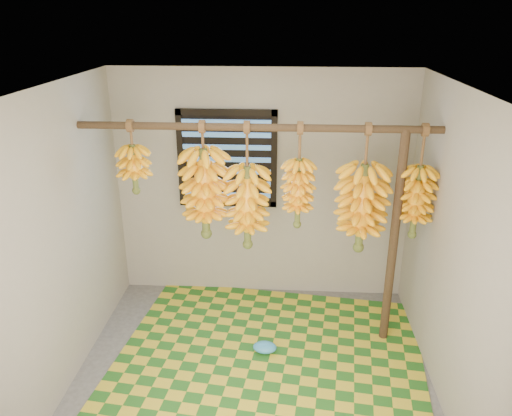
# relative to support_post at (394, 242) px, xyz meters

# --- Properties ---
(floor) EXTENTS (3.00, 3.00, 0.01)m
(floor) POSITION_rel_support_post_xyz_m (-1.20, -0.70, -1.00)
(floor) COLOR #505050
(floor) RESTS_ON ground
(ceiling) EXTENTS (3.00, 3.00, 0.01)m
(ceiling) POSITION_rel_support_post_xyz_m (-1.20, -0.70, 1.40)
(ceiling) COLOR silver
(ceiling) RESTS_ON wall_back
(wall_back) EXTENTS (3.00, 0.01, 2.40)m
(wall_back) POSITION_rel_support_post_xyz_m (-1.20, 0.80, 0.20)
(wall_back) COLOR gray
(wall_back) RESTS_ON floor
(wall_left) EXTENTS (0.01, 3.00, 2.40)m
(wall_left) POSITION_rel_support_post_xyz_m (-2.71, -0.70, 0.20)
(wall_left) COLOR gray
(wall_left) RESTS_ON floor
(wall_right) EXTENTS (0.01, 3.00, 2.40)m
(wall_right) POSITION_rel_support_post_xyz_m (0.30, -0.70, 0.20)
(wall_right) COLOR gray
(wall_right) RESTS_ON floor
(window) EXTENTS (1.00, 0.04, 1.00)m
(window) POSITION_rel_support_post_xyz_m (-1.55, 0.78, 0.50)
(window) COLOR black
(window) RESTS_ON wall_back
(hanging_pole) EXTENTS (3.00, 0.06, 0.06)m
(hanging_pole) POSITION_rel_support_post_xyz_m (-1.20, 0.00, 1.00)
(hanging_pole) COLOR #47321F
(hanging_pole) RESTS_ON wall_left
(support_post) EXTENTS (0.08, 0.08, 2.00)m
(support_post) POSITION_rel_support_post_xyz_m (0.00, 0.00, 0.00)
(support_post) COLOR #47321F
(support_post) RESTS_ON floor
(woven_mat) EXTENTS (2.91, 2.44, 0.01)m
(woven_mat) POSITION_rel_support_post_xyz_m (-1.06, -0.33, -0.99)
(woven_mat) COLOR #225F1B
(woven_mat) RESTS_ON floor
(plastic_bag) EXTENTS (0.23, 0.17, 0.09)m
(plastic_bag) POSITION_rel_support_post_xyz_m (-1.11, -0.30, -0.95)
(plastic_bag) COLOR #358CC5
(plastic_bag) RESTS_ON woven_mat
(banana_bunch_a) EXTENTS (0.28, 0.28, 0.64)m
(banana_bunch_a) POSITION_rel_support_post_xyz_m (-2.26, 0.00, 0.62)
(banana_bunch_a) COLOR brown
(banana_bunch_a) RESTS_ON hanging_pole
(banana_bunch_b) EXTENTS (0.38, 0.38, 1.04)m
(banana_bunch_b) POSITION_rel_support_post_xyz_m (-1.65, 0.00, 0.42)
(banana_bunch_b) COLOR brown
(banana_bunch_b) RESTS_ON hanging_pole
(banana_bunch_c) EXTENTS (0.37, 0.37, 1.13)m
(banana_bunch_c) POSITION_rel_support_post_xyz_m (-1.28, 0.00, 0.30)
(banana_bunch_c) COLOR brown
(banana_bunch_c) RESTS_ON hanging_pole
(banana_bunch_d) EXTENTS (0.27, 0.27, 0.92)m
(banana_bunch_d) POSITION_rel_support_post_xyz_m (-0.85, -0.00, 0.44)
(banana_bunch_d) COLOR brown
(banana_bunch_d) RESTS_ON hanging_pole
(banana_bunch_e) EXTENTS (0.42, 0.42, 1.13)m
(banana_bunch_e) POSITION_rel_support_post_xyz_m (-0.30, 0.00, 0.31)
(banana_bunch_e) COLOR brown
(banana_bunch_e) RESTS_ON hanging_pole
(banana_bunch_f) EXTENTS (0.30, 0.30, 0.99)m
(banana_bunch_f) POSITION_rel_support_post_xyz_m (0.15, 0.00, 0.38)
(banana_bunch_f) COLOR brown
(banana_bunch_f) RESTS_ON hanging_pole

